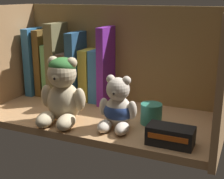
{
  "coord_description": "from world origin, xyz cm",
  "views": [
    {
      "loc": [
        38.74,
        -78.87,
        35.83
      ],
      "look_at": [
        3.87,
        0.0,
        10.22
      ],
      "focal_mm": 51.61,
      "sensor_mm": 36.0,
      "label": 1
    }
  ],
  "objects": [
    {
      "name": "book_0",
      "position": [
        -30.12,
        12.68,
        13.44
      ],
      "size": [
        2.75,
        13.73,
        22.87
      ],
      "primitive_type": "cube",
      "color": "teal",
      "rests_on": "shelf_board"
    },
    {
      "name": "book_4",
      "position": [
        -17.24,
        12.68,
        9.69
      ],
      "size": [
        3.39,
        12.79,
        15.38
      ],
      "primitive_type": "cube",
      "color": "brown",
      "rests_on": "shelf_board"
    },
    {
      "name": "shelf_side_panel_left",
      "position": [
        -33.79,
        0.0,
        16.29
      ],
      "size": [
        1.6,
        33.6,
        32.57
      ],
      "primitive_type": "cube",
      "color": "tan",
      "rests_on": "ground"
    },
    {
      "name": "teddy_bear_larger",
      "position": [
        -7.0,
        -8.63,
        10.56
      ],
      "size": [
        13.27,
        13.59,
        18.04
      ],
      "color": "beige",
      "rests_on": "shelf_board"
    },
    {
      "name": "shelf_board",
      "position": [
        0.0,
        0.0,
        1.0
      ],
      "size": [
        65.98,
        31.2,
        2.0
      ],
      "primitive_type": "cube",
      "color": "tan",
      "rests_on": "ground"
    },
    {
      "name": "pillar_candle",
      "position": [
        15.48,
        0.4,
        4.79
      ],
      "size": [
        5.81,
        5.81,
        5.58
      ],
      "primitive_type": "cylinder",
      "color": "#2D7A66",
      "rests_on": "shelf_board"
    },
    {
      "name": "book_6",
      "position": [
        -10.11,
        12.68,
        10.38
      ],
      "size": [
        3.25,
        9.38,
        16.75
      ],
      "primitive_type": "cube",
      "color": "gold",
      "rests_on": "shelf_board"
    },
    {
      "name": "book_7",
      "position": [
        -6.32,
        12.68,
        10.46
      ],
      "size": [
        3.35,
        9.94,
        16.91
      ],
      "primitive_type": "cube",
      "color": "teal",
      "rests_on": "shelf_board"
    },
    {
      "name": "shelf_back_panel",
      "position": [
        0.0,
        16.2,
        16.29
      ],
      "size": [
        68.38,
        1.2,
        32.57
      ],
      "primitive_type": "cube",
      "color": "olive",
      "rests_on": "ground"
    },
    {
      "name": "book_8",
      "position": [
        -2.99,
        12.68,
        14.16
      ],
      "size": [
        2.3,
        13.18,
        24.33
      ],
      "primitive_type": "cube",
      "color": "#712396",
      "rests_on": "shelf_board"
    },
    {
      "name": "book_1",
      "position": [
        -27.03,
        12.68,
        13.23
      ],
      "size": [
        2.45,
        11.33,
        22.47
      ],
      "primitive_type": "cube",
      "color": "brown",
      "rests_on": "shelf_board"
    },
    {
      "name": "teddy_bear_smaller",
      "position": [
        8.35,
        -6.48,
        7.53
      ],
      "size": [
        10.32,
        10.82,
        14.08
      ],
      "color": "beige",
      "rests_on": "shelf_board"
    },
    {
      "name": "book_3",
      "position": [
        -21.03,
        12.68,
        14.45
      ],
      "size": [
        3.2,
        13.7,
        24.9
      ],
      "primitive_type": "cube",
      "color": "olive",
      "rests_on": "shelf_board"
    },
    {
      "name": "book_5",
      "position": [
        -13.64,
        12.68,
        13.13
      ],
      "size": [
        2.82,
        13.51,
        22.26
      ],
      "primitive_type": "cube",
      "color": "navy",
      "rests_on": "shelf_board"
    },
    {
      "name": "small_product_box",
      "position": [
        23.44,
        -10.64,
        4.26
      ],
      "size": [
        10.87,
        5.63,
        4.51
      ],
      "color": "black",
      "rests_on": "shelf_board"
    },
    {
      "name": "book_2",
      "position": [
        -24.22,
        12.68,
        10.83
      ],
      "size": [
        2.18,
        11.03,
        17.66
      ],
      "primitive_type": "cube",
      "color": "#73C071",
      "rests_on": "shelf_board"
    }
  ]
}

